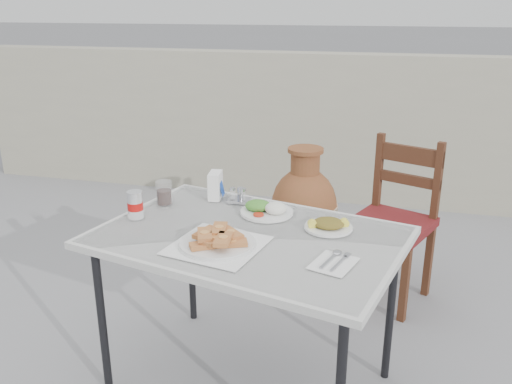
% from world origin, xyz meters
% --- Properties ---
extents(ground, '(80.00, 80.00, 0.00)m').
position_xyz_m(ground, '(0.00, 0.00, 0.00)').
color(ground, slate).
rests_on(ground, ground).
extents(cafe_table, '(1.33, 1.05, 0.71)m').
position_xyz_m(cafe_table, '(0.12, 0.00, 0.66)').
color(cafe_table, black).
rests_on(cafe_table, ground).
extents(pide_plate, '(0.38, 0.38, 0.07)m').
position_xyz_m(pide_plate, '(0.04, -0.14, 0.74)').
color(pide_plate, white).
rests_on(pide_plate, cafe_table).
extents(salad_rice_plate, '(0.23, 0.23, 0.06)m').
position_xyz_m(salad_rice_plate, '(0.14, 0.22, 0.73)').
color(salad_rice_plate, silver).
rests_on(salad_rice_plate, cafe_table).
extents(salad_chopped_plate, '(0.19, 0.19, 0.04)m').
position_xyz_m(salad_chopped_plate, '(0.42, 0.12, 0.73)').
color(salad_chopped_plate, silver).
rests_on(salad_chopped_plate, cafe_table).
extents(soda_can, '(0.07, 0.07, 0.12)m').
position_xyz_m(soda_can, '(-0.38, 0.04, 0.77)').
color(soda_can, white).
rests_on(soda_can, cafe_table).
extents(cola_glass, '(0.07, 0.07, 0.10)m').
position_xyz_m(cola_glass, '(-0.34, 0.23, 0.76)').
color(cola_glass, white).
rests_on(cola_glass, cafe_table).
extents(napkin_holder, '(0.08, 0.11, 0.13)m').
position_xyz_m(napkin_holder, '(-0.14, 0.35, 0.78)').
color(napkin_holder, white).
rests_on(napkin_holder, cafe_table).
extents(condiment_caddy, '(0.10, 0.08, 0.07)m').
position_xyz_m(condiment_caddy, '(-0.02, 0.33, 0.74)').
color(condiment_caddy, '#ADADB4').
rests_on(condiment_caddy, cafe_table).
extents(cutlery_napkin, '(0.18, 0.20, 0.01)m').
position_xyz_m(cutlery_napkin, '(0.48, -0.17, 0.72)').
color(cutlery_napkin, white).
rests_on(cutlery_napkin, cafe_table).
extents(chair, '(0.52, 0.52, 0.89)m').
position_xyz_m(chair, '(0.68, 0.93, 0.46)').
color(chair, '#34190E').
rests_on(chair, ground).
extents(terracotta_urn, '(0.43, 0.43, 0.74)m').
position_xyz_m(terracotta_urn, '(0.13, 1.27, 0.34)').
color(terracotta_urn, brown).
rests_on(terracotta_urn, ground).
extents(back_wall, '(6.00, 0.25, 1.20)m').
position_xyz_m(back_wall, '(0.00, 2.50, 0.60)').
color(back_wall, gray).
rests_on(back_wall, ground).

